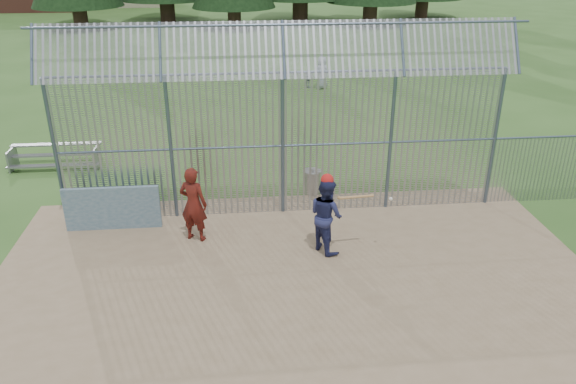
{
  "coord_description": "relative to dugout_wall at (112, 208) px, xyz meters",
  "views": [
    {
      "loc": [
        -1.25,
        -10.84,
        7.21
      ],
      "look_at": [
        0.0,
        2.0,
        1.3
      ],
      "focal_mm": 35.0,
      "sensor_mm": 36.0,
      "label": 1
    }
  ],
  "objects": [
    {
      "name": "bg_kid_standing",
      "position": [
        7.85,
        14.6,
        0.2
      ],
      "size": [
        0.95,
        0.81,
        1.64
      ],
      "primitive_type": "imported",
      "rotation": [
        0.0,
        0.0,
        3.57
      ],
      "color": "gray",
      "rests_on": "ground"
    },
    {
      "name": "batting_gear",
      "position": [
        5.58,
        -1.67,
        1.23
      ],
      "size": [
        1.7,
        0.49,
        0.63
      ],
      "color": "red",
      "rests_on": "ground"
    },
    {
      "name": "ground",
      "position": [
        4.6,
        -2.9,
        -0.62
      ],
      "size": [
        120.0,
        120.0,
        0.0
      ],
      "primitive_type": "plane",
      "color": "#2D511E",
      "rests_on": "ground"
    },
    {
      "name": "bg_kid_seated",
      "position": [
        7.18,
        14.83,
        -0.14
      ],
      "size": [
        0.58,
        0.55,
        0.97
      ],
      "primitive_type": "imported",
      "rotation": [
        0.0,
        0.0,
        2.42
      ],
      "color": "slate",
      "rests_on": "ground"
    },
    {
      "name": "trash_can",
      "position": [
        5.59,
        1.78,
        -0.24
      ],
      "size": [
        0.56,
        0.56,
        0.82
      ],
      "color": "gray",
      "rests_on": "ground"
    },
    {
      "name": "bleacher",
      "position": [
        -2.8,
        4.72,
        -0.21
      ],
      "size": [
        3.0,
        0.95,
        0.72
      ],
      "color": "gray",
      "rests_on": "ground"
    },
    {
      "name": "backstop_fence",
      "position": [
        6.41,
        0.53,
        1.74
      ],
      "size": [
        20.09,
        0.81,
        5.3
      ],
      "color": "#47566B",
      "rests_on": "ground"
    },
    {
      "name": "batter",
      "position": [
        5.47,
        -1.64,
        0.36
      ],
      "size": [
        1.09,
        1.17,
        1.92
      ],
      "primitive_type": "imported",
      "rotation": [
        0.0,
        0.0,
        2.08
      ],
      "color": "navy",
      "rests_on": "dirt_infield"
    },
    {
      "name": "dugout_wall",
      "position": [
        0.0,
        0.0,
        0.0
      ],
      "size": [
        2.5,
        0.12,
        1.2
      ],
      "primitive_type": "cube",
      "color": "#38566B",
      "rests_on": "dirt_infield"
    },
    {
      "name": "onlooker",
      "position": [
        2.2,
        -0.79,
        0.4
      ],
      "size": [
        0.85,
        0.72,
        1.99
      ],
      "primitive_type": "imported",
      "rotation": [
        0.0,
        0.0,
        2.75
      ],
      "color": "maroon",
      "rests_on": "dirt_infield"
    },
    {
      "name": "dirt_infield",
      "position": [
        4.6,
        -3.4,
        -0.61
      ],
      "size": [
        14.0,
        10.0,
        0.02
      ],
      "primitive_type": "cube",
      "color": "#756047",
      "rests_on": "ground"
    }
  ]
}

